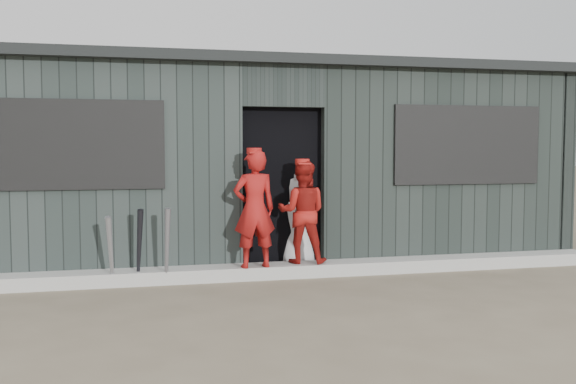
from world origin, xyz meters
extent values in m
plane|color=brown|center=(0.00, 0.00, 0.00)|extent=(80.00, 80.00, 0.00)
cube|color=#9D9D98|center=(0.00, 1.82, 0.07)|extent=(8.00, 0.36, 0.15)
cone|color=gray|center=(-2.00, 1.60, 0.40)|extent=(0.10, 0.33, 0.80)
cone|color=slate|center=(-1.41, 1.61, 0.43)|extent=(0.10, 0.22, 0.87)
cone|color=black|center=(-1.70, 1.70, 0.43)|extent=(0.13, 0.24, 0.86)
imported|color=maroon|center=(-0.42, 1.69, 0.82)|extent=(0.52, 0.37, 1.34)
imported|color=maroon|center=(0.19, 1.86, 0.75)|extent=(0.70, 0.61, 1.21)
imported|color=silver|center=(0.22, 2.21, 0.58)|extent=(0.58, 0.38, 1.17)
cube|color=black|center=(0.00, 3.50, 1.20)|extent=(7.60, 2.70, 2.20)
cube|color=#2B3431|center=(-2.25, 2.10, 1.25)|extent=(3.50, 0.20, 2.50)
cube|color=#252C29|center=(2.25, 2.10, 1.25)|extent=(3.50, 0.20, 2.50)
cube|color=#242B29|center=(0.00, 2.10, 2.25)|extent=(1.00, 0.20, 0.50)
cube|color=#252D2A|center=(3.90, 3.50, 1.25)|extent=(0.20, 3.00, 2.50)
cube|color=#252C29|center=(0.00, 4.90, 1.25)|extent=(8.00, 0.20, 2.50)
cube|color=black|center=(0.00, 3.50, 2.56)|extent=(8.30, 3.30, 0.12)
cube|color=black|center=(-2.40, 1.98, 1.55)|extent=(2.00, 0.04, 1.00)
cube|color=black|center=(2.40, 1.98, 1.55)|extent=(2.00, 0.04, 1.00)
cube|color=black|center=(-0.22, 2.62, 1.35)|extent=(0.22, 0.22, 0.88)
cube|color=black|center=(0.04, 2.47, 1.30)|extent=(0.23, 0.20, 0.86)
camera|label=1|loc=(-1.72, -5.44, 1.52)|focal=40.00mm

